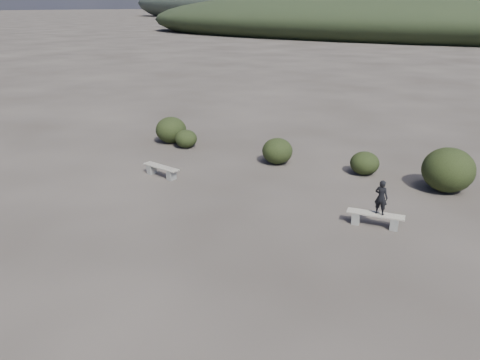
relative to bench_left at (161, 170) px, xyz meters
The scene contains 9 objects.
ground 6.57m from the bench_left, 45.80° to the right, with size 1200.00×1200.00×0.00m, color #322B26.
bench_left is the anchor object (origin of this frame).
bench_right 7.95m from the bench_left, ahead, with size 1.63×0.65×0.40m.
seated_person 8.07m from the bench_left, ahead, with size 0.37×0.24×1.02m, color black.
shrub_a 3.83m from the bench_left, 115.13° to the left, with size 0.98×0.98×0.80m, color black.
shrub_b 4.67m from the bench_left, 52.10° to the left, with size 1.21×1.21×1.04m, color black.
shrub_c 7.57m from the bench_left, 34.95° to the left, with size 1.08×1.08×0.86m, color black.
shrub_d 10.04m from the bench_left, 24.73° to the left, with size 1.72×1.72×1.51m, color black.
shrub_f 4.63m from the bench_left, 126.02° to the left, with size 1.40×1.40×1.19m, color black.
Camera 1 is at (6.69, -7.38, 5.95)m, focal length 35.00 mm.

